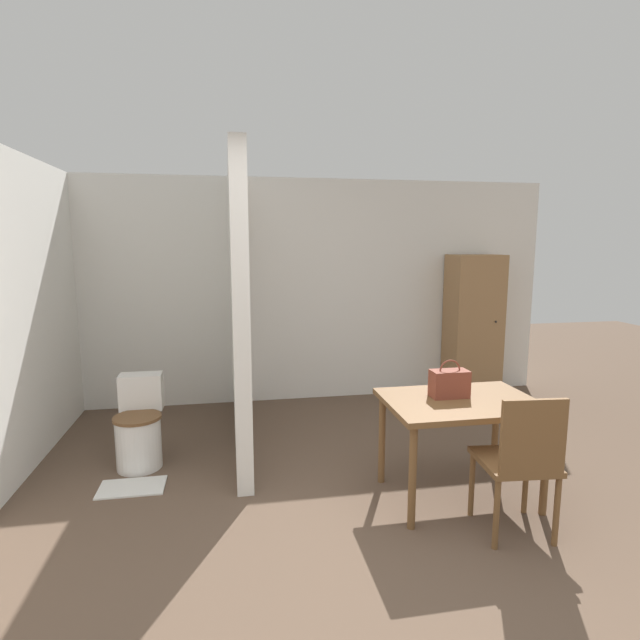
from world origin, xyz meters
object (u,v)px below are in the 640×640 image
object	(u,v)px
wooden_chair	(520,459)
handbag	(449,383)
dining_table	(460,411)
wooden_cabinet	(473,326)
toilet	(139,428)

from	to	relation	value
wooden_chair	handbag	xyz separation A→B (m)	(-0.20, 0.59, 0.32)
dining_table	wooden_cabinet	distance (m)	2.56
wooden_chair	handbag	bearing A→B (deg)	114.03
handbag	wooden_cabinet	world-z (taller)	wooden_cabinet
wooden_chair	wooden_cabinet	distance (m)	2.97
toilet	wooden_cabinet	xyz separation A→B (m)	(3.55, 1.26, 0.52)
wooden_chair	toilet	bearing A→B (deg)	154.12
toilet	handbag	xyz separation A→B (m)	(2.26, -0.89, 0.52)
wooden_chair	toilet	world-z (taller)	wooden_chair
dining_table	toilet	world-z (taller)	dining_table
toilet	wooden_cabinet	world-z (taller)	wooden_cabinet
dining_table	toilet	bearing A→B (deg)	157.31
dining_table	wooden_chair	world-z (taller)	wooden_chair
dining_table	handbag	world-z (taller)	handbag
toilet	wooden_cabinet	bearing A→B (deg)	19.62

